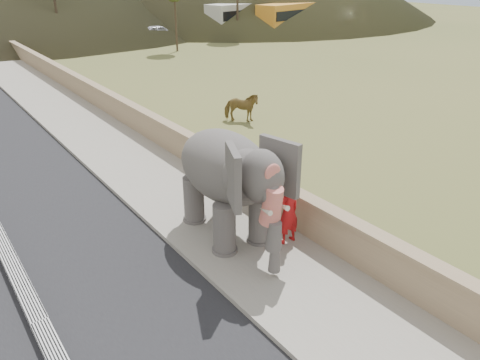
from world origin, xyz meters
The scene contains 9 objects.
ground centered at (0.00, 0.00, 0.00)m, with size 160.00×160.00×0.00m, color olive.
walkway centered at (0.00, 10.00, 0.07)m, with size 3.00×120.00×0.15m, color #9E9687.
parapet centered at (1.65, 10.00, 0.55)m, with size 0.30×120.00×1.10m, color tan.
cow centered at (6.21, 9.09, 0.68)m, with size 0.73×1.61×1.36m, color olive.
distant_car centered at (15.09, 35.00, 0.72)m, with size 1.70×4.23×1.44m, color silver.
bus_white centered at (25.57, 34.06, 1.55)m, with size 2.50×11.00×3.10m, color beige.
bus_orange centered at (29.53, 30.97, 1.55)m, with size 2.50×11.00×3.10m, color orange.
elephant_and_man centered at (0.02, 1.20, 1.58)m, with size 2.47×4.18×2.88m.
trees centered at (3.46, 29.73, 3.74)m, with size 48.59×45.60×8.68m.
Camera 1 is at (-6.01, -7.75, 6.57)m, focal length 35.00 mm.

